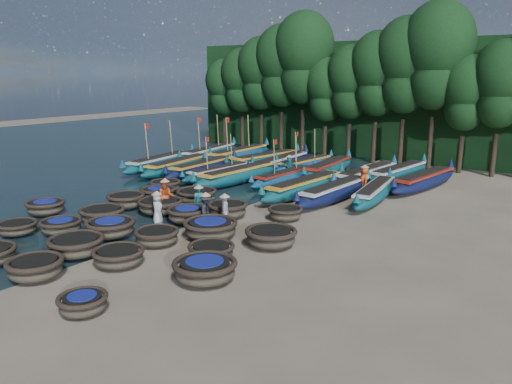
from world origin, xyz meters
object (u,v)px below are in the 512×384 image
Objects in this scene: long_boat_11 at (265,159)px; fisherman_4 at (225,210)px; coracle_21 at (158,193)px; coracle_11 at (102,214)px; coracle_19 at (271,237)px; coracle_18 at (210,228)px; long_boat_15 at (366,175)px; coracle_20 at (165,186)px; coracle_14 at (211,251)px; coracle_12 at (110,227)px; long_boat_10 at (238,154)px; fisherman_6 at (364,180)px; long_boat_9 at (209,153)px; coracle_9 at (205,269)px; fisherman_3 at (206,210)px; coracle_8 at (119,256)px; coracle_7 at (76,245)px; fisherman_1 at (199,200)px; coracle_24 at (285,213)px; long_boat_7 at (335,191)px; coracle_5 at (18,227)px; long_boat_3 at (220,172)px; long_boat_13 at (305,164)px; coracle_4 at (83,303)px; long_boat_6 at (305,186)px; coracle_16 at (160,206)px; coracle_10 at (46,207)px; coracle_3 at (35,268)px; coracle_15 at (126,200)px; fisherman_0 at (157,207)px; long_boat_2 at (203,167)px; coracle_23 at (227,209)px; coracle_6 at (61,226)px; long_boat_8 at (375,192)px; coracle_22 at (197,195)px; long_boat_5 at (285,177)px; long_boat_14 at (328,168)px; coracle_13 at (157,236)px; long_boat_12 at (280,163)px; fisherman_2 at (166,196)px; long_boat_4 at (239,175)px; long_boat_16 at (398,173)px.

fisherman_4 is (7.79, -14.18, 0.30)m from long_boat_11.
coracle_21 is at bearing -136.69° from fisherman_4.
long_boat_11 is at bearing 97.90° from coracle_11.
coracle_19 is 3.59m from fisherman_4.
long_boat_15 reaches higher than coracle_18.
coracle_20 is 0.23× the size of long_boat_11.
coracle_14 is at bearing -3.25° from coracle_11.
coracle_12 is 20.49m from long_boat_10.
coracle_19 is 11.20m from fisherman_6.
coracle_18 is 20.79m from long_boat_9.
fisherman_3 reaches higher than coracle_9.
coracle_8 is at bearing -31.02° from coracle_11.
fisherman_4 is (13.41, -13.80, 0.27)m from long_boat_9.
fisherman_1 reaches higher than coracle_7.
coracle_9 is 7.00m from coracle_12.
coracle_24 is 5.05m from long_boat_7.
coracle_5 is 0.21× the size of long_boat_11.
long_boat_3 reaches higher than long_boat_13.
coracle_4 is 0.19× the size of long_boat_6.
coracle_16 is (2.71, 6.43, 0.09)m from coracle_5.
coracle_14 is (11.37, 0.44, -0.08)m from coracle_10.
long_boat_7 is at bearing 52.21° from coracle_16.
coracle_3 is at bearing -65.08° from coracle_21.
coracle_15 is (-6.54, 5.68, 0.06)m from coracle_8.
long_boat_15 is 15.55m from fisherman_0.
fisherman_4 is at bearing -46.41° from long_boat_2.
coracle_8 is 3.84m from coracle_9.
coracle_23 is 1.32× the size of fisherman_1.
long_boat_11 is at bearing 94.42° from coracle_15.
coracle_6 is 5.53m from coracle_8.
long_boat_8 is at bearing -87.40° from fisherman_0.
coracle_22 is 0.27× the size of long_boat_10.
coracle_19 reaches higher than coracle_11.
coracle_3 is 0.95× the size of coracle_23.
long_boat_10 reaches higher than long_boat_3.
coracle_12 is at bearing 109.95° from coracle_7.
coracle_16 is 0.33× the size of long_boat_8.
long_boat_5 reaches higher than fisherman_0.
coracle_12 is at bearing -125.39° from coracle_24.
coracle_6 is at bearing -124.31° from coracle_23.
long_boat_6 is at bearing -0.60° from long_boat_3.
long_boat_14 is 4.30× the size of fisherman_6.
coracle_6 is at bearing -161.56° from coracle_13.
long_boat_12 is (-2.51, 17.61, 0.13)m from coracle_12.
coracle_19 is at bearing -42.78° from fisherman_2.
coracle_11 is at bearing -140.29° from coracle_24.
long_boat_4 reaches higher than coracle_12.
coracle_18 is 0.31× the size of long_boat_16.
coracle_4 is at bearing -108.98° from coracle_9.
coracle_10 is at bearing -173.32° from fisherman_2.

